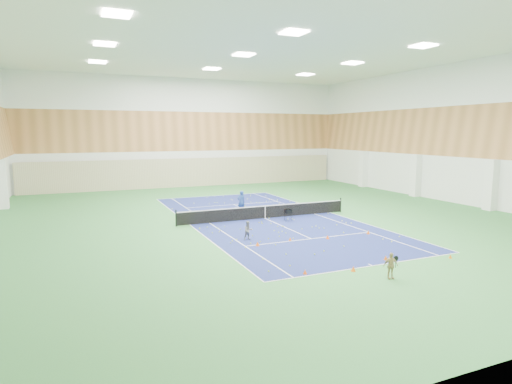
% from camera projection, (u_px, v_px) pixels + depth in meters
% --- Properties ---
extents(ground, '(40.00, 40.00, 0.00)m').
position_uv_depth(ground, '(265.00, 219.00, 30.48)').
color(ground, '#327639').
rests_on(ground, ground).
extents(room_shell, '(36.00, 40.00, 12.00)m').
position_uv_depth(room_shell, '(265.00, 134.00, 29.65)').
color(room_shell, white).
rests_on(room_shell, ground).
extents(wood_cladding, '(36.00, 40.00, 8.00)m').
position_uv_depth(wood_cladding, '(265.00, 104.00, 29.37)').
color(wood_cladding, '#BA7A45').
rests_on(wood_cladding, room_shell).
extents(ceiling_light_grid, '(21.40, 25.40, 0.06)m').
position_uv_depth(ceiling_light_grid, '(266.00, 45.00, 28.82)').
color(ceiling_light_grid, white).
rests_on(ceiling_light_grid, room_shell).
extents(court_surface, '(10.97, 23.77, 0.01)m').
position_uv_depth(court_surface, '(265.00, 218.00, 30.48)').
color(court_surface, navy).
rests_on(court_surface, ground).
extents(tennis_balls_scatter, '(10.57, 22.77, 0.07)m').
position_uv_depth(tennis_balls_scatter, '(265.00, 218.00, 30.47)').
color(tennis_balls_scatter, '#BADD25').
rests_on(tennis_balls_scatter, ground).
extents(tennis_net, '(12.80, 0.10, 1.10)m').
position_uv_depth(tennis_net, '(265.00, 211.00, 30.40)').
color(tennis_net, black).
rests_on(tennis_net, ground).
extents(back_curtain, '(35.40, 0.16, 3.20)m').
position_uv_depth(back_curtain, '(192.00, 172.00, 48.21)').
color(back_curtain, '#C6B793').
rests_on(back_curtain, ground).
extents(coach, '(0.66, 0.46, 1.72)m').
position_uv_depth(coach, '(241.00, 202.00, 32.45)').
color(coach, navy).
rests_on(coach, ground).
extents(child_court, '(0.55, 0.43, 1.09)m').
position_uv_depth(child_court, '(248.00, 231.00, 24.37)').
color(child_court, gray).
rests_on(child_court, ground).
extents(child_apron, '(0.71, 0.41, 1.13)m').
position_uv_depth(child_apron, '(391.00, 266.00, 17.91)').
color(child_apron, tan).
rests_on(child_apron, ground).
extents(ball_cart, '(0.58, 0.58, 0.84)m').
position_uv_depth(ball_cart, '(288.00, 215.00, 29.58)').
color(ball_cart, black).
rests_on(ball_cart, ground).
extents(cone_svc_a, '(0.23, 0.23, 0.25)m').
position_uv_depth(cone_svc_a, '(258.00, 244.00, 23.11)').
color(cone_svc_a, '#F85A0D').
rests_on(cone_svc_a, ground).
extents(cone_svc_b, '(0.19, 0.19, 0.21)m').
position_uv_depth(cone_svc_b, '(290.00, 239.00, 24.24)').
color(cone_svc_b, '#EB5D0C').
rests_on(cone_svc_b, ground).
extents(cone_svc_c, '(0.21, 0.21, 0.23)m').
position_uv_depth(cone_svc_c, '(328.00, 237.00, 24.64)').
color(cone_svc_c, '#EE4D0C').
rests_on(cone_svc_c, ground).
extents(cone_svc_d, '(0.22, 0.22, 0.24)m').
position_uv_depth(cone_svc_d, '(368.00, 232.00, 25.81)').
color(cone_svc_d, '#D8550B').
rests_on(cone_svc_d, ground).
extents(cone_base_a, '(0.19, 0.19, 0.21)m').
position_uv_depth(cone_base_a, '(305.00, 272.00, 18.54)').
color(cone_base_a, '#FF550D').
rests_on(cone_base_a, ground).
extents(cone_base_b, '(0.22, 0.22, 0.24)m').
position_uv_depth(cone_base_b, '(353.00, 269.00, 18.91)').
color(cone_base_b, '#FF640D').
rests_on(cone_base_b, ground).
extents(cone_base_c, '(0.21, 0.21, 0.23)m').
position_uv_depth(cone_base_c, '(386.00, 258.00, 20.57)').
color(cone_base_c, '#D9520B').
rests_on(cone_base_c, ground).
extents(cone_base_d, '(0.17, 0.17, 0.19)m').
position_uv_depth(cone_base_d, '(450.00, 256.00, 20.88)').
color(cone_base_d, orange).
rests_on(cone_base_d, ground).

